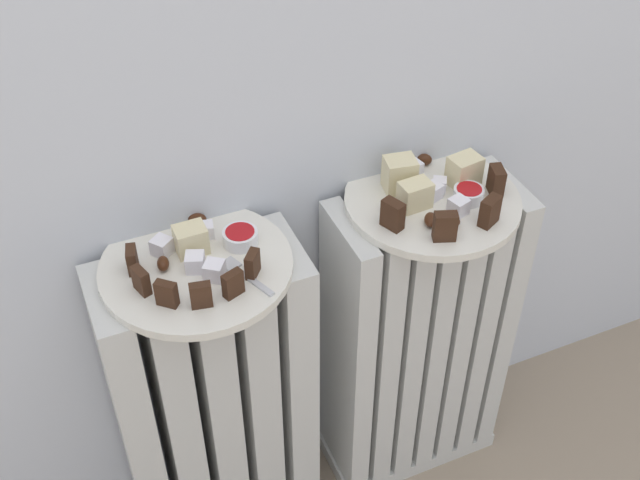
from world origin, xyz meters
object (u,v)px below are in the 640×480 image
object	(u,v)px
radiator_right	(416,342)
fork	(244,274)
plate_left	(196,267)
radiator_left	(216,409)
jam_bowl_left	(240,237)
plate_right	(432,201)
jam_bowl_right	(469,194)

from	to	relation	value
radiator_right	fork	bearing A→B (deg)	-171.36
plate_left	fork	world-z (taller)	fork
radiator_left	plate_left	distance (m)	0.29
jam_bowl_left	fork	bearing A→B (deg)	-105.57
plate_left	radiator_right	bearing A→B (deg)	0.00
plate_left	plate_right	xyz separation A→B (m)	(0.34, 0.00, 0.00)
plate_right	fork	size ratio (longest dim) A/B	2.81
radiator_left	plate_left	bearing A→B (deg)	135.00
radiator_left	jam_bowl_left	distance (m)	0.32
radiator_right	radiator_left	bearing A→B (deg)	-180.00
jam_bowl_left	radiator_left	bearing A→B (deg)	-167.51
jam_bowl_right	fork	size ratio (longest dim) A/B	0.48
jam_bowl_right	fork	xyz separation A→B (m)	(-0.34, -0.02, -0.01)
radiator_left	jam_bowl_left	bearing A→B (deg)	12.49
radiator_left	jam_bowl_right	world-z (taller)	jam_bowl_right
fork	jam_bowl_left	bearing A→B (deg)	74.43
radiator_left	jam_bowl_left	world-z (taller)	jam_bowl_left
radiator_right	plate_right	distance (m)	0.29
radiator_left	jam_bowl_right	distance (m)	0.50
radiator_left	jam_bowl_left	size ratio (longest dim) A/B	12.26
plate_right	plate_left	bearing A→B (deg)	180.00
plate_right	fork	distance (m)	0.30
plate_right	jam_bowl_left	xyz separation A→B (m)	(-0.28, 0.01, 0.02)
radiator_left	fork	distance (m)	0.31
plate_left	fork	bearing A→B (deg)	-42.58
plate_left	plate_right	distance (m)	0.34
jam_bowl_left	fork	world-z (taller)	jam_bowl_left
jam_bowl_left	radiator_right	bearing A→B (deg)	-2.97
plate_right	jam_bowl_left	world-z (taller)	jam_bowl_left
jam_bowl_left	jam_bowl_right	size ratio (longest dim) A/B	1.08
plate_left	fork	distance (m)	0.07
fork	plate_left	bearing A→B (deg)	137.42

